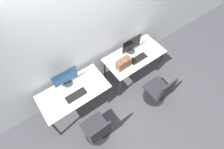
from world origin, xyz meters
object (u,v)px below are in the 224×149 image
keyboard_right (139,59)px  mouse_right (148,52)px  monitor_left (66,78)px  mouse_left (88,88)px  office_chair_right (158,91)px  keyboard_left (76,95)px  monitor_right (132,45)px  office_chair_left (98,130)px  handbag (124,63)px

keyboard_right → mouse_right: (0.26, 0.01, 0.01)m
monitor_left → mouse_left: (0.25, -0.32, -0.19)m
office_chair_right → mouse_right: bearing=70.6°
keyboard_left → office_chair_right: (1.50, -0.72, -0.40)m
monitor_right → office_chair_right: bearing=-89.2°
keyboard_left → keyboard_right: (1.48, -0.02, 0.00)m
office_chair_left → handbag: 1.37m
office_chair_right → keyboard_left: bearing=154.4°
monitor_left → office_chair_left: size_ratio=0.54×
mouse_left → keyboard_right: 1.23m
office_chair_right → keyboard_right: bearing=91.0°
keyboard_left → office_chair_right: size_ratio=0.45×
mouse_left → keyboard_right: bearing=-0.5°
mouse_left → mouse_right: bearing=0.1°
keyboard_right → handbag: handbag is taller
keyboard_right → handbag: (-0.39, 0.02, 0.11)m
monitor_left → monitor_right: (1.48, -0.08, 0.00)m
mouse_left → monitor_right: (1.23, 0.24, 0.19)m
mouse_left → office_chair_left: size_ratio=0.10×
monitor_left → mouse_left: monitor_left is taller
office_chair_left → keyboard_right: bearing=23.0°
keyboard_right → office_chair_right: bearing=-89.0°
monitor_right → office_chair_right: size_ratio=0.54×
monitor_left → monitor_right: bearing=-3.0°
mouse_right → handbag: (-0.65, 0.01, 0.10)m
keyboard_left → monitor_right: monitor_right is taller
monitor_left → office_chair_right: monitor_left is taller
monitor_left → keyboard_right: size_ratio=1.20×
office_chair_left → keyboard_right: size_ratio=2.22×
mouse_left → office_chair_right: office_chair_right is taller
mouse_left → keyboard_right: mouse_left is taller
keyboard_right → office_chair_right: size_ratio=0.45×
keyboard_left → mouse_right: 1.75m
office_chair_right → handbag: bearing=118.9°
keyboard_left → mouse_left: (0.25, -0.01, 0.01)m
keyboard_left → office_chair_right: 1.71m
mouse_left → mouse_right: (1.50, 0.00, 0.00)m
monitor_left → mouse_right: (1.75, -0.32, -0.19)m
mouse_left → handbag: 0.85m
office_chair_left → mouse_left: bearing=69.2°
mouse_left → monitor_right: 1.27m
mouse_left → handbag: (0.85, 0.01, 0.10)m
keyboard_left → keyboard_right: same height
monitor_left → mouse_right: bearing=-10.3°
keyboard_left → keyboard_right: bearing=-0.7°
keyboard_right → office_chair_right: (0.01, -0.70, -0.40)m
monitor_left → keyboard_right: 1.53m
monitor_left → keyboard_left: monitor_left is taller
monitor_right → keyboard_right: (0.00, -0.26, -0.20)m
mouse_left → monitor_right: monitor_right is taller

